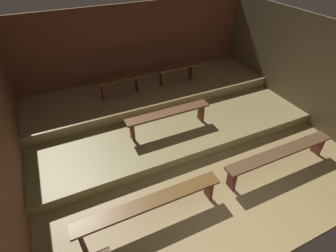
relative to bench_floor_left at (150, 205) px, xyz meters
The scene contains 11 objects.
ground 2.15m from the bench_floor_left, 50.21° to the left, with size 7.12×6.01×0.08m, color olive.
wall_back 4.53m from the bench_floor_left, 72.44° to the left, with size 7.12×0.06×2.41m, color brown.
wall_left 2.58m from the bench_floor_left, 138.83° to the left, with size 0.06×6.01×2.41m, color brown.
wall_right 4.88m from the bench_floor_left, 19.59° to the left, with size 0.06×6.01×2.41m, color brown.
platform_lower 2.89m from the bench_floor_left, 62.08° to the left, with size 6.32×3.36×0.24m, color olive.
platform_middle 3.61m from the bench_floor_left, 68.15° to the left, with size 6.32×1.73×0.24m, color #977950.
bench_floor_left is the anchor object (origin of this frame).
bench_floor_right 2.69m from the bench_floor_left, ahead, with size 2.44×0.26×0.47m.
bench_lower_center 2.16m from the bench_floor_left, 57.10° to the left, with size 1.91×0.26×0.47m.
bench_middle_left 3.39m from the bench_floor_left, 80.41° to the left, with size 1.12×0.26×0.47m.
bench_middle_right 3.97m from the bench_floor_left, 57.30° to the left, with size 1.12×0.26×0.47m.
Camera 1 is at (-2.16, -1.40, 3.84)m, focal length 27.89 mm.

